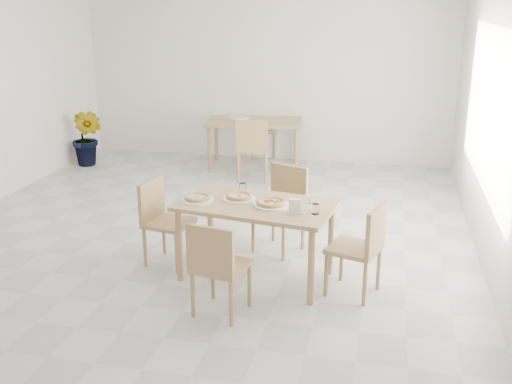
% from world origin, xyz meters
% --- Properties ---
extents(room, '(7.28, 7.00, 7.00)m').
position_xyz_m(room, '(2.98, 0.30, 1.50)').
color(room, beige).
rests_on(room, ground).
extents(main_table, '(1.53, 1.02, 0.75)m').
position_xyz_m(main_table, '(0.85, -0.96, 0.66)').
color(main_table, tan).
rests_on(main_table, ground).
extents(chair_south, '(0.49, 0.49, 0.84)m').
position_xyz_m(chair_south, '(0.69, -1.75, 0.49)').
color(chair_south, tan).
rests_on(chair_south, ground).
extents(chair_north, '(0.58, 0.58, 0.89)m').
position_xyz_m(chair_north, '(0.97, -0.20, 0.52)').
color(chair_north, tan).
rests_on(chair_north, ground).
extents(chair_west, '(0.49, 0.49, 0.86)m').
position_xyz_m(chair_west, '(-0.15, -0.82, 0.50)').
color(chair_west, tan).
rests_on(chair_west, ground).
extents(chair_east, '(0.53, 0.53, 0.86)m').
position_xyz_m(chair_east, '(1.85, -1.10, 0.50)').
color(chair_east, tan).
rests_on(chair_east, ground).
extents(plate_margherita, '(0.30, 0.30, 0.02)m').
position_xyz_m(plate_margherita, '(0.67, -0.88, 0.76)').
color(plate_margherita, white).
rests_on(plate_margherita, main_table).
extents(plate_mushroom, '(0.30, 0.30, 0.02)m').
position_xyz_m(plate_mushroom, '(0.29, -1.01, 0.76)').
color(plate_mushroom, white).
rests_on(plate_mushroom, main_table).
extents(plate_pepperoni, '(0.33, 0.33, 0.02)m').
position_xyz_m(plate_pepperoni, '(0.99, -1.00, 0.76)').
color(plate_pepperoni, white).
rests_on(plate_pepperoni, main_table).
extents(pizza_margherita, '(0.33, 0.33, 0.03)m').
position_xyz_m(pizza_margherita, '(0.67, -0.88, 0.78)').
color(pizza_margherita, tan).
rests_on(pizza_margherita, plate_margherita).
extents(pizza_mushroom, '(0.32, 0.32, 0.03)m').
position_xyz_m(pizza_mushroom, '(0.29, -1.01, 0.78)').
color(pizza_mushroom, tan).
rests_on(pizza_mushroom, plate_mushroom).
extents(pizza_pepperoni, '(0.31, 0.31, 0.03)m').
position_xyz_m(pizza_pepperoni, '(0.99, -1.00, 0.78)').
color(pizza_pepperoni, tan).
rests_on(pizza_pepperoni, plate_pepperoni).
extents(tumbler_a, '(0.07, 0.07, 0.10)m').
position_xyz_m(tumbler_a, '(0.65, -0.67, 0.80)').
color(tumbler_a, white).
rests_on(tumbler_a, main_table).
extents(tumbler_b, '(0.07, 0.07, 0.09)m').
position_xyz_m(tumbler_b, '(1.42, -1.12, 0.80)').
color(tumbler_b, white).
rests_on(tumbler_b, main_table).
extents(napkin_holder, '(0.13, 0.08, 0.13)m').
position_xyz_m(napkin_holder, '(1.24, -1.15, 0.81)').
color(napkin_holder, silver).
rests_on(napkin_holder, main_table).
extents(fork_a, '(0.04, 0.18, 0.01)m').
position_xyz_m(fork_a, '(1.33, -0.80, 0.75)').
color(fork_a, silver).
rests_on(fork_a, main_table).
extents(fork_b, '(0.10, 0.15, 0.01)m').
position_xyz_m(fork_b, '(1.31, -0.91, 0.75)').
color(fork_b, silver).
rests_on(fork_b, main_table).
extents(second_table, '(1.56, 1.03, 0.75)m').
position_xyz_m(second_table, '(-0.04, 2.90, 0.67)').
color(second_table, tan).
rests_on(second_table, ground).
extents(chair_back_s, '(0.52, 0.52, 0.93)m').
position_xyz_m(chair_back_s, '(0.10, 2.15, 0.54)').
color(chair_back_s, tan).
rests_on(chair_back_s, ground).
extents(chair_back_n, '(0.58, 0.58, 0.88)m').
position_xyz_m(chair_back_n, '(-0.11, 3.65, 0.51)').
color(chair_back_n, tan).
rests_on(chair_back_n, ground).
extents(plate_empty, '(0.31, 0.31, 0.02)m').
position_xyz_m(plate_empty, '(-0.31, 2.99, 0.76)').
color(plate_empty, white).
rests_on(plate_empty, second_table).
extents(potted_plant, '(0.56, 0.49, 0.91)m').
position_xyz_m(potted_plant, '(-2.65, 2.41, 0.45)').
color(potted_plant, '#1D631E').
rests_on(potted_plant, ground).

